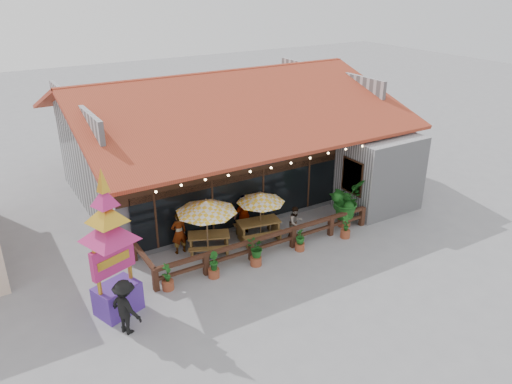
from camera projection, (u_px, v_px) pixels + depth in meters
ground at (295, 239)px, 21.46m from camera, size 100.00×100.00×0.00m
restaurant_building at (227, 147)px, 25.88m from camera, size 15.50×14.73×6.09m
patio_railing at (254, 242)px, 19.94m from camera, size 10.00×2.60×0.92m
umbrella_left at (206, 207)px, 19.19m from camera, size 2.75×2.75×2.58m
umbrella_right at (261, 198)px, 20.76m from camera, size 2.60×2.60×2.19m
picnic_table_left at (209, 240)px, 20.28m from camera, size 2.11×2.00×0.80m
picnic_table_right at (258, 227)px, 21.26m from camera, size 2.04×1.84×0.86m
thai_sign_tower at (109, 235)px, 15.69m from camera, size 2.63×2.63×5.57m
tropical_plant at (346, 201)px, 22.10m from camera, size 2.00×1.92×2.14m
diner_a at (179, 233)px, 20.07m from camera, size 0.67×0.45×1.81m
diner_b at (295, 222)px, 21.31m from camera, size 0.72×0.57×1.44m
diner_c at (244, 214)px, 21.60m from camera, size 1.11×0.57×1.81m
pedestrian at (125, 307)px, 15.54m from camera, size 1.14×1.40×1.88m
planter_a at (167, 279)px, 17.87m from camera, size 0.46×0.43×1.06m
planter_b at (214, 266)px, 18.58m from camera, size 0.43×0.43×1.05m
planter_c at (256, 251)px, 19.30m from camera, size 0.72×0.65×1.09m
planter_d at (300, 240)px, 20.41m from camera, size 0.52×0.52×0.98m
planter_e at (346, 228)px, 21.42m from camera, size 0.43×0.44×1.04m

